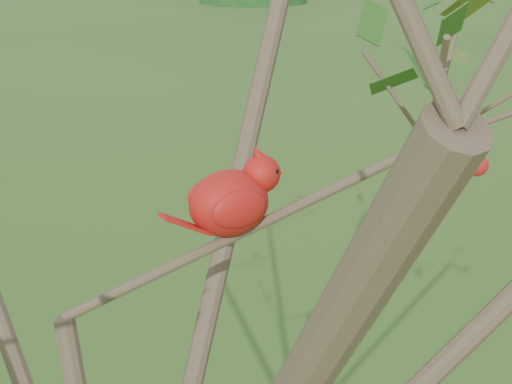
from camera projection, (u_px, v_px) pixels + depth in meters
crabapple_tree at (116, 241)px, 1.10m from camera, size 2.35×2.05×2.95m
cardinal at (233, 199)px, 1.25m from camera, size 0.22×0.13×0.16m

